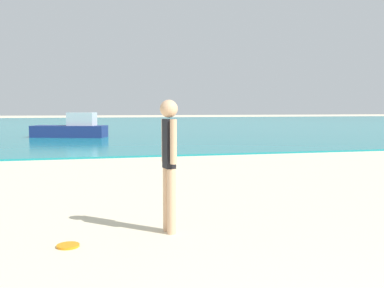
# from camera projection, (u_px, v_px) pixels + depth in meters

# --- Properties ---
(water) EXTENTS (160.00, 60.00, 0.06)m
(water) POSITION_uv_depth(u_px,v_px,m) (105.00, 124.00, 42.50)
(water) COLOR teal
(water) RESTS_ON ground
(person_standing) EXTENTS (0.22, 0.37, 1.64)m
(person_standing) POSITION_uv_depth(u_px,v_px,m) (169.00, 158.00, 5.24)
(person_standing) COLOR #DDAD84
(person_standing) RESTS_ON ground
(frisbee) EXTENTS (0.25, 0.25, 0.03)m
(frisbee) POSITION_uv_depth(u_px,v_px,m) (68.00, 246.00, 4.76)
(frisbee) COLOR orange
(frisbee) RESTS_ON ground
(boat_near) EXTENTS (3.94, 2.34, 1.28)m
(boat_near) POSITION_uv_depth(u_px,v_px,m) (72.00, 129.00, 22.08)
(boat_near) COLOR navy
(boat_near) RESTS_ON water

